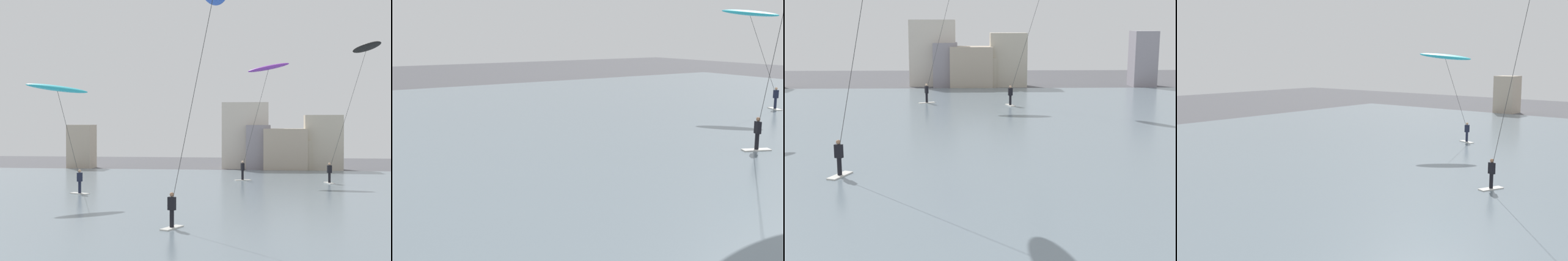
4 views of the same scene
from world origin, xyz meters
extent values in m
cube|color=silver|center=(-13.50, 35.25, 0.13)|extent=(1.46, 0.96, 0.06)
cylinder|color=#191E33|center=(-13.50, 35.25, 0.55)|extent=(0.20, 0.20, 0.78)
cube|color=#191E33|center=(-13.50, 35.25, 1.24)|extent=(0.34, 0.40, 0.60)
sphere|color=tan|center=(-13.50, 35.25, 1.65)|extent=(0.20, 0.20, 0.20)
cylinder|color=#333333|center=(-13.78, 33.90, 4.07)|extent=(0.59, 2.74, 5.76)
ellipsoid|color=#28B2C6|center=(-14.06, 32.54, 7.09)|extent=(4.00, 3.23, 0.85)
cube|color=silver|center=(-5.24, 23.10, 0.13)|extent=(0.95, 1.46, 0.06)
cylinder|color=black|center=(-5.24, 23.10, 0.55)|extent=(0.20, 0.20, 0.78)
cube|color=black|center=(-5.24, 23.10, 1.24)|extent=(0.40, 0.34, 0.60)
sphere|color=#9E7051|center=(-5.24, 23.10, 1.65)|extent=(0.20, 0.20, 0.20)
cylinder|color=#333333|center=(-4.26, 22.97, 5.99)|extent=(1.99, 0.28, 9.60)
camera|label=1|loc=(-1.06, -3.12, 4.89)|focal=53.76mm
camera|label=2|loc=(10.90, 2.89, 5.83)|focal=47.25mm
camera|label=3|loc=(0.28, -0.83, 6.77)|focal=51.02mm
camera|label=4|loc=(6.16, -0.24, 7.00)|focal=44.98mm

